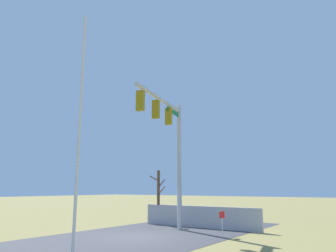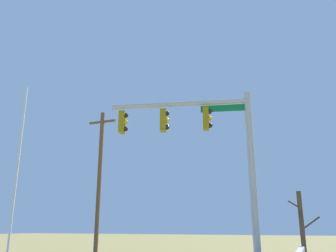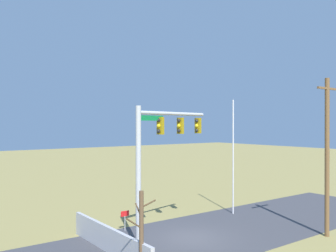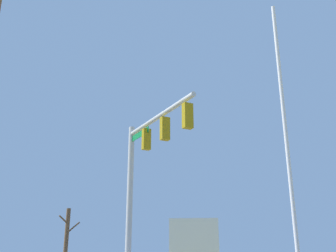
# 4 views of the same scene
# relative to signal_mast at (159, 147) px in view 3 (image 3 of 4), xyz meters

# --- Properties ---
(ground_plane) EXTENTS (160.00, 160.00, 0.00)m
(ground_plane) POSITION_rel_signal_mast_xyz_m (-1.90, 0.52, -5.20)
(ground_plane) COLOR olive
(road_surface) EXTENTS (28.00, 8.00, 0.01)m
(road_surface) POSITION_rel_signal_mast_xyz_m (-5.90, 0.52, -5.20)
(road_surface) COLOR #3D3D42
(road_surface) RESTS_ON ground_plane
(retaining_fence) EXTENTS (0.20, 7.90, 1.29)m
(retaining_fence) POSITION_rel_signal_mast_xyz_m (3.02, -0.10, -4.56)
(retaining_fence) COLOR #A8A8AD
(retaining_fence) RESTS_ON ground_plane
(signal_mast) EXTENTS (5.77, 1.57, 7.44)m
(signal_mast) POSITION_rel_signal_mast_xyz_m (0.00, 0.00, 0.00)
(signal_mast) COLOR #B2B5BA
(signal_mast) RESTS_ON ground_plane
(flagpole) EXTENTS (0.10, 0.10, 8.25)m
(flagpole) POSITION_rel_signal_mast_xyz_m (-7.98, -2.01, -1.08)
(flagpole) COLOR silver
(flagpole) RESTS_ON ground_plane
(utility_pole) EXTENTS (1.90, 0.26, 9.14)m
(utility_pole) POSITION_rel_signal_mast_xyz_m (-8.36, 4.99, -0.46)
(utility_pole) COLOR brown
(utility_pole) RESTS_ON ground_plane
(bare_tree) EXTENTS (1.27, 1.02, 3.58)m
(bare_tree) POSITION_rel_signal_mast_xyz_m (3.10, 3.08, -3.35)
(bare_tree) COLOR brown
(bare_tree) RESTS_ON ground_plane
(open_sign) EXTENTS (0.56, 0.04, 1.22)m
(open_sign) POSITION_rel_signal_mast_xyz_m (0.50, -2.87, -4.30)
(open_sign) COLOR silver
(open_sign) RESTS_ON ground_plane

